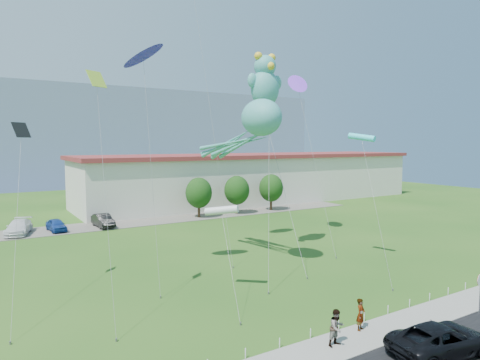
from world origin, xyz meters
name	(u,v)px	position (x,y,z in m)	size (l,w,h in m)	color
ground	(309,325)	(0.00, 0.00, 0.00)	(160.00, 160.00, 0.00)	#235016
sidewalk	(345,343)	(0.00, -2.75, 0.05)	(80.00, 2.50, 0.10)	gray
parking_strip	(123,224)	(0.00, 35.00, 0.03)	(70.00, 6.00, 0.06)	#59544C
hill_ridge	(37,135)	(0.00, 120.00, 12.50)	(160.00, 50.00, 25.00)	gray
warehouse	(256,177)	(26.00, 44.00, 4.12)	(61.00, 15.00, 8.20)	beige
rope_fence	(325,329)	(0.00, -1.30, 0.25)	(26.05, 0.05, 0.50)	white
tree_near	(199,193)	(10.00, 34.00, 3.39)	(3.60, 3.60, 5.47)	#3F2B19
tree_mid	(237,190)	(16.00, 34.00, 3.39)	(3.60, 3.60, 5.47)	#3F2B19
tree_far	(271,188)	(22.00, 34.00, 3.39)	(3.60, 3.60, 5.47)	#3F2B19
suv	(441,339)	(3.02, -5.95, 0.80)	(2.45, 5.31, 1.48)	black
pedestrian_left	(361,314)	(1.77, -2.13, 0.96)	(0.62, 0.41, 1.71)	gray
pedestrian_right	(337,328)	(-0.59, -2.76, 1.01)	(0.89, 0.69, 1.83)	gray
parked_car_white	(19,227)	(-11.68, 34.77, 0.84)	(2.18, 5.37, 1.56)	silver
parked_car_blue	(56,225)	(-7.88, 34.42, 0.75)	(1.63, 4.04, 1.38)	navy
parked_car_black	(103,220)	(-2.72, 34.10, 0.83)	(1.62, 4.66, 1.53)	black
octopus_kite	(251,129)	(3.34, 10.97, 11.20)	(3.92, 11.88, 13.44)	teal
teddy_bear_kite	(265,84)	(6.41, 13.48, 15.24)	(3.52, 8.50, 17.89)	teal
small_kite_blue	(144,61)	(-4.94, 12.27, 15.89)	(1.80, 4.93, 16.94)	#2D21C0
small_kite_cyan	(362,138)	(11.48, 6.94, 10.45)	(3.33, 7.04, 10.98)	#37E6FA
small_kite_yellow	(99,108)	(-9.26, 7.61, 12.07)	(1.29, 5.28, 14.20)	#9DC92F
small_kite_purple	(298,87)	(13.15, 17.16, 15.82)	(3.04, 8.87, 16.89)	purple
small_kite_white	(222,211)	(-1.80, 6.64, 5.64)	(1.77, 5.91, 6.12)	silver
small_kite_black	(20,150)	(-12.93, 12.96, 9.63)	(2.25, 8.52, 11.37)	black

